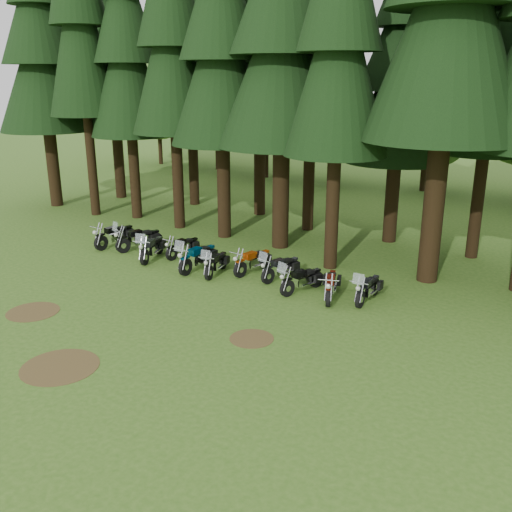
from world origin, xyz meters
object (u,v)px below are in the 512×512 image
object	(u,v)px
motorcycle_7	(281,268)
motorcycle_9	(331,286)
motorcycle_4	(198,258)
motorcycle_6	(253,262)
motorcycle_5	(216,264)
motorcycle_3	(183,247)
motorcycle_1	(139,239)
motorcycle_2	(152,249)
motorcycle_10	(368,289)
motorcycle_8	(302,280)
motorcycle_0	(115,236)

from	to	relation	value
motorcycle_7	motorcycle_9	xyz separation A→B (m)	(2.56, -0.70, 0.01)
motorcycle_4	motorcycle_6	bearing A→B (deg)	24.21
motorcycle_5	motorcycle_3	bearing A→B (deg)	144.02
motorcycle_7	motorcycle_1	bearing A→B (deg)	-165.78
motorcycle_2	motorcycle_4	size ratio (longest dim) A/B	0.93
motorcycle_5	motorcycle_9	world-z (taller)	motorcycle_5
motorcycle_5	motorcycle_7	size ratio (longest dim) A/B	0.97
motorcycle_6	motorcycle_7	size ratio (longest dim) A/B	1.03
motorcycle_1	motorcycle_3	world-z (taller)	motorcycle_1
motorcycle_1	motorcycle_10	distance (m)	11.41
motorcycle_9	motorcycle_3	bearing A→B (deg)	152.53
motorcycle_8	motorcycle_10	bearing A→B (deg)	28.91
motorcycle_2	motorcycle_8	world-z (taller)	motorcycle_2
motorcycle_6	motorcycle_5	bearing A→B (deg)	-131.12
motorcycle_2	motorcycle_9	distance (m)	8.66
motorcycle_4	motorcycle_9	size ratio (longest dim) A/B	1.15
motorcycle_0	motorcycle_9	xyz separation A→B (m)	(11.53, -0.24, -0.03)
motorcycle_3	motorcycle_10	xyz separation A→B (m)	(9.02, -0.31, 0.03)
motorcycle_3	motorcycle_10	size ratio (longest dim) A/B	0.95
motorcycle_4	motorcycle_8	bearing A→B (deg)	1.39
motorcycle_3	motorcycle_9	size ratio (longest dim) A/B	0.95
motorcycle_7	motorcycle_10	world-z (taller)	motorcycle_7
motorcycle_5	motorcycle_6	bearing A→B (deg)	27.57
motorcycle_2	motorcycle_8	distance (m)	7.48
motorcycle_8	motorcycle_4	bearing A→B (deg)	-160.72
motorcycle_9	motorcycle_10	xyz separation A→B (m)	(1.25, 0.50, -0.01)
motorcycle_0	motorcycle_7	world-z (taller)	motorcycle_7
motorcycle_2	motorcycle_6	size ratio (longest dim) A/B	1.03
motorcycle_3	motorcycle_9	xyz separation A→B (m)	(7.77, -0.80, 0.04)
motorcycle_8	motorcycle_5	bearing A→B (deg)	-159.71
motorcycle_7	motorcycle_8	distance (m)	1.55
motorcycle_4	motorcycle_2	bearing A→B (deg)	179.77
motorcycle_1	motorcycle_7	distance (m)	7.60
motorcycle_0	motorcycle_8	xyz separation A→B (m)	(10.34, -0.26, -0.04)
motorcycle_1	motorcycle_5	xyz separation A→B (m)	(5.07, -0.71, -0.06)
motorcycle_9	motorcycle_4	bearing A→B (deg)	160.72
motorcycle_10	motorcycle_7	bearing A→B (deg)	174.63
motorcycle_7	motorcycle_9	distance (m)	2.65
motorcycle_3	motorcycle_7	world-z (taller)	motorcycle_7
motorcycle_6	motorcycle_7	distance (m)	1.38
motorcycle_8	motorcycle_7	bearing A→B (deg)	168.78
motorcycle_2	motorcycle_7	size ratio (longest dim) A/B	1.06
motorcycle_0	motorcycle_2	distance (m)	2.91
motorcycle_0	motorcycle_9	size ratio (longest dim) A/B	1.13
motorcycle_4	motorcycle_8	xyz separation A→B (m)	(4.86, 0.21, -0.06)
motorcycle_8	motorcycle_10	distance (m)	2.49
motorcycle_3	motorcycle_6	size ratio (longest dim) A/B	0.91
motorcycle_2	motorcycle_6	bearing A→B (deg)	-7.89
motorcycle_10	motorcycle_8	bearing A→B (deg)	-170.16
motorcycle_1	motorcycle_6	world-z (taller)	motorcycle_1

